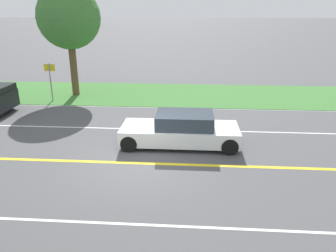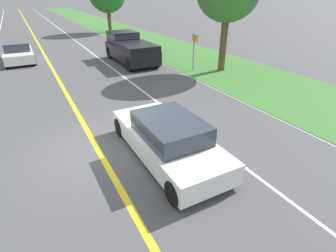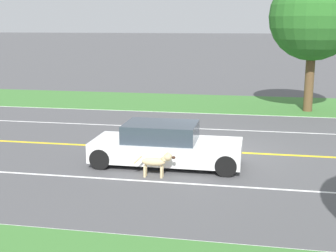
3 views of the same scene
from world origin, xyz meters
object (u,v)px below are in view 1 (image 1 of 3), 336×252
at_px(roadside_tree_right_near, 69,18).
at_px(street_sign, 50,77).
at_px(ego_car, 181,130).
at_px(dog, 182,123).

xyz_separation_m(roadside_tree_right_near, street_sign, (-1.55, 0.88, -3.27)).
xyz_separation_m(ego_car, dog, (1.25, 0.01, -0.16)).
distance_m(ego_car, street_sign, 9.97).
distance_m(dog, roadside_tree_right_near, 10.34).
distance_m(ego_car, roadside_tree_right_near, 11.11).
bearing_deg(ego_car, street_sign, 52.14).
bearing_deg(roadside_tree_right_near, street_sign, 150.21).
relative_size(ego_car, dog, 3.75).
xyz_separation_m(ego_car, street_sign, (6.10, 7.84, 0.80)).
height_order(ego_car, roadside_tree_right_near, roadside_tree_right_near).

